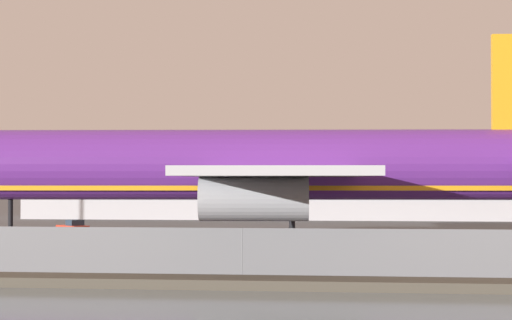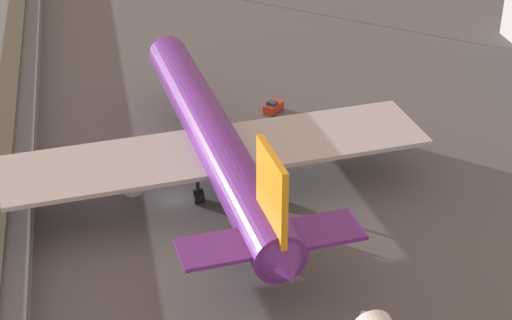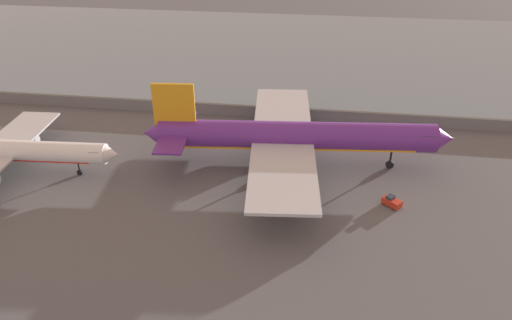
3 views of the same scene
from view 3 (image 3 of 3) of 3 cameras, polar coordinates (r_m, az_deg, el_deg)
name	(u,v)px [view 3 (image 3 of 3)]	position (r m, az deg, el deg)	size (l,w,h in m)	color
ground_plane	(283,152)	(100.71, 3.13, 0.88)	(500.00, 500.00, 0.00)	#565659
waterfront_lagoon	(303,50)	(166.55, 5.42, 12.44)	(320.00, 98.00, 0.01)	slate
shoreline_seawall	(291,111)	(119.01, 4.04, 5.63)	(320.00, 3.00, 0.50)	#474238
perimeter_fence	(290,114)	(114.45, 3.89, 5.26)	(280.00, 0.10, 2.75)	slate
cargo_jet_purple	(292,137)	(93.01, 4.11, 2.67)	(57.72, 49.94, 16.44)	#602889
passenger_jet_white_red	(4,151)	(102.63, -26.84, 0.95)	(41.83, 36.05, 11.82)	white
baggage_tug	(392,202)	(86.93, 15.25, -4.62)	(3.44, 3.34, 1.80)	red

